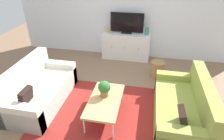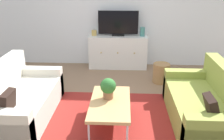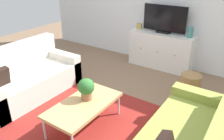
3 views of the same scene
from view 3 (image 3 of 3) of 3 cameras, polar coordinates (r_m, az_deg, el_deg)
The scene contains 11 objects.
ground_plane at distance 3.48m, azimuth -4.22°, elevation -11.68°, with size 10.00×10.00×0.00m, color #84664C.
wall_back at distance 5.08m, azimuth 14.02°, elevation 16.17°, with size 6.40×0.12×2.70m, color white.
area_rug at distance 3.38m, azimuth -5.82°, elevation -12.83°, with size 2.50×1.90×0.01m, color maroon.
couch_left_side at distance 4.21m, azimuth -20.86°, elevation -2.01°, with size 0.87×1.71×0.84m.
coffee_table at distance 3.12m, azimuth -7.11°, elevation -8.75°, with size 0.57×1.07×0.38m.
potted_plant at distance 3.10m, azimuth -6.48°, elevation -4.54°, with size 0.23×0.23×0.31m.
tv_console at distance 5.04m, azimuth 12.24°, elevation 4.87°, with size 1.35×0.47×0.76m.
flat_screen_tv at distance 4.88m, azimuth 13.05°, elevation 12.29°, with size 0.92×0.16×0.57m.
glass_vase at distance 4.73m, azimuth 19.03°, elevation 8.93°, with size 0.11×0.11×0.21m, color teal.
mantel_clock at distance 5.13m, azimuth 6.89°, elevation 10.85°, with size 0.11×0.07×0.13m, color tan.
wicker_basket at distance 4.10m, azimuth 18.97°, elevation -3.68°, with size 0.34×0.34×0.40m, color #9E7547.
Camera 3 is at (1.77, -2.16, 2.08)m, focal length 36.42 mm.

